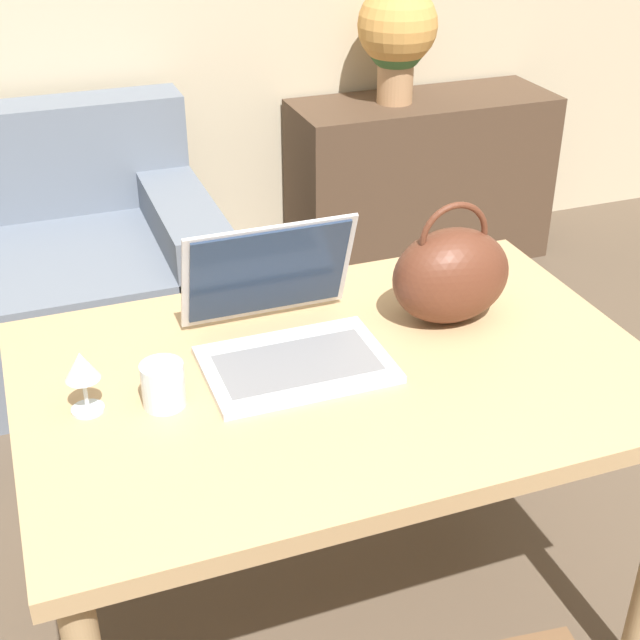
{
  "coord_description": "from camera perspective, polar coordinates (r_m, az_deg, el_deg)",
  "views": [
    {
      "loc": [
        -0.69,
        -0.72,
        1.71
      ],
      "look_at": [
        -0.17,
        0.68,
        0.85
      ],
      "focal_mm": 50.0,
      "sensor_mm": 36.0,
      "label": 1
    }
  ],
  "objects": [
    {
      "name": "couch",
      "position": [
        3.28,
        -19.38,
        2.16
      ],
      "size": [
        1.42,
        0.88,
        0.82
      ],
      "color": "slate",
      "rests_on": "ground_plane"
    },
    {
      "name": "laptop",
      "position": [
        1.84,
        -2.39,
        0.02
      ],
      "size": [
        0.37,
        0.36,
        0.26
      ],
      "color": "silver",
      "rests_on": "dining_table"
    },
    {
      "name": "sideboard",
      "position": [
        3.83,
        6.41,
        8.84
      ],
      "size": [
        1.08,
        0.4,
        0.7
      ],
      "color": "#4C3828",
      "rests_on": "ground_plane"
    },
    {
      "name": "handbag",
      "position": [
        1.95,
        8.38,
        2.91
      ],
      "size": [
        0.27,
        0.18,
        0.28
      ],
      "color": "#592D1E",
      "rests_on": "dining_table"
    },
    {
      "name": "wine_glass",
      "position": [
        1.69,
        -15.0,
        -3.11
      ],
      "size": [
        0.07,
        0.07,
        0.13
      ],
      "color": "silver",
      "rests_on": "dining_table"
    },
    {
      "name": "drinking_glass",
      "position": [
        1.7,
        -10.01,
        -4.1
      ],
      "size": [
        0.08,
        0.08,
        0.09
      ],
      "color": "silver",
      "rests_on": "dining_table"
    },
    {
      "name": "dining_table",
      "position": [
        1.86,
        1.16,
        -5.36
      ],
      "size": [
        1.28,
        0.85,
        0.73
      ],
      "color": "tan",
      "rests_on": "ground_plane"
    },
    {
      "name": "flower_vase",
      "position": [
        3.6,
        4.96,
        17.77
      ],
      "size": [
        0.31,
        0.31,
        0.45
      ],
      "color": "tan",
      "rests_on": "sideboard"
    }
  ]
}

